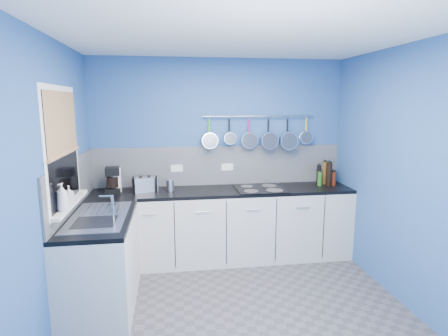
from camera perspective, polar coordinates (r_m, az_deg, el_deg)
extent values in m
cube|color=#47474C|center=(3.71, 2.63, -21.70)|extent=(3.20, 3.00, 0.02)
cube|color=white|center=(3.20, 3.02, 20.31)|extent=(3.20, 3.00, 0.02)
cube|color=#2C5595|center=(4.69, -0.74, 1.65)|extent=(3.20, 0.02, 2.50)
cube|color=#2C5595|center=(1.83, 12.17, -12.51)|extent=(3.20, 0.02, 2.50)
cube|color=#2C5595|center=(3.32, -25.66, -2.97)|extent=(0.02, 3.00, 2.50)
cube|color=#2C5595|center=(3.87, 26.94, -1.32)|extent=(0.02, 3.00, 2.50)
cube|color=#979AA1|center=(4.68, -0.70, 0.40)|extent=(3.20, 0.02, 0.50)
cube|color=#979AA1|center=(3.90, -22.66, -2.42)|extent=(0.02, 1.80, 0.50)
cube|color=silver|center=(4.59, -0.20, -9.11)|extent=(3.20, 0.60, 0.86)
cube|color=black|center=(4.46, -0.20, -3.65)|extent=(3.20, 0.60, 0.04)
cube|color=silver|center=(3.78, -18.66, -14.08)|extent=(0.60, 1.20, 0.86)
cube|color=black|center=(3.62, -19.07, -7.55)|extent=(0.60, 1.20, 0.04)
cube|color=white|center=(3.54, -24.08, 2.86)|extent=(0.01, 1.00, 1.10)
cube|color=black|center=(3.54, -24.00, 2.86)|extent=(0.01, 0.90, 1.00)
cube|color=tan|center=(3.52, -24.14, 6.50)|extent=(0.01, 0.90, 0.55)
cube|color=white|center=(3.63, -23.11, -5.20)|extent=(0.10, 0.98, 0.03)
cube|color=silver|center=(3.61, -19.09, -7.19)|extent=(0.50, 0.95, 0.01)
cube|color=white|center=(4.63, -7.43, -0.04)|extent=(0.15, 0.01, 0.09)
cube|color=white|center=(4.69, 0.53, 0.16)|extent=(0.15, 0.01, 0.09)
cylinder|color=silver|center=(4.67, 5.49, 8.10)|extent=(1.45, 0.02, 0.02)
imported|color=white|center=(3.33, -24.12, -4.22)|extent=(0.12, 0.12, 0.24)
imported|color=white|center=(3.53, -23.20, -3.93)|extent=(0.10, 0.10, 0.17)
cylinder|color=white|center=(4.50, -16.70, -1.80)|extent=(0.15, 0.15, 0.29)
cube|color=silver|center=(4.45, -12.31, -2.50)|extent=(0.31, 0.23, 0.18)
cylinder|color=silver|center=(4.43, -8.44, -2.69)|extent=(0.10, 0.10, 0.13)
cube|color=black|center=(4.49, 5.76, -3.27)|extent=(0.60, 0.53, 0.01)
cylinder|color=brown|center=(4.96, 16.17, -0.79)|extent=(0.07, 0.07, 0.27)
cylinder|color=brown|center=(4.91, 15.52, -0.74)|extent=(0.06, 0.06, 0.29)
cylinder|color=black|center=(4.87, 14.66, -1.06)|extent=(0.06, 0.06, 0.25)
cylinder|color=#4C190C|center=(4.88, 16.86, -1.60)|extent=(0.07, 0.07, 0.17)
cylinder|color=black|center=(4.82, 16.17, -0.94)|extent=(0.07, 0.07, 0.30)
cylinder|color=#265919|center=(4.79, 14.84, -1.64)|extent=(0.06, 0.06, 0.18)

